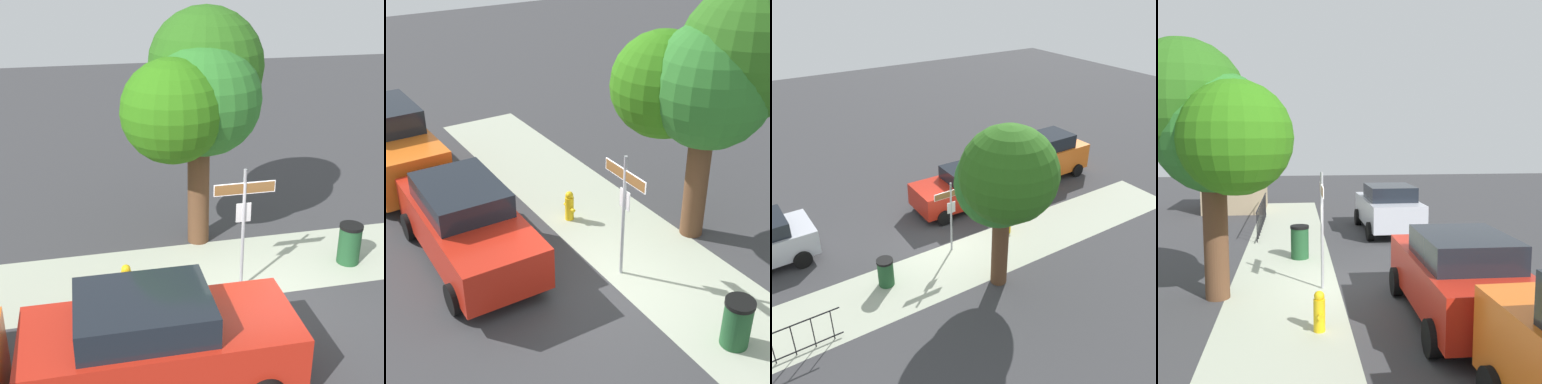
{
  "view_description": "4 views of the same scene",
  "coord_description": "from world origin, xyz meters",
  "views": [
    {
      "loc": [
        -3.34,
        -9.24,
        6.56
      ],
      "look_at": [
        -1.03,
        0.87,
        2.18
      ],
      "focal_mm": 50.64,
      "sensor_mm": 36.0,
      "label": 1
    },
    {
      "loc": [
        7.64,
        -5.49,
        7.3
      ],
      "look_at": [
        -0.99,
        -0.1,
        1.69
      ],
      "focal_mm": 51.75,
      "sensor_mm": 36.0,
      "label": 2
    },
    {
      "loc": [
        6.74,
        11.81,
        9.52
      ],
      "look_at": [
        -0.92,
        -0.13,
        1.93
      ],
      "focal_mm": 40.83,
      "sensor_mm": 36.0,
      "label": 3
    },
    {
      "loc": [
        -11.07,
        1.02,
        3.69
      ],
      "look_at": [
        0.24,
        -0.29,
        2.27
      ],
      "focal_mm": 44.86,
      "sensor_mm": 36.0,
      "label": 4
    }
  ],
  "objects": [
    {
      "name": "fire_hydrant",
      "position": [
        -2.51,
        0.6,
        0.38
      ],
      "size": [
        0.42,
        0.22,
        0.78
      ],
      "color": "yellow",
      "rests_on": "ground_plane"
    },
    {
      "name": "trash_bin",
      "position": [
        2.78,
        0.9,
        0.49
      ],
      "size": [
        0.55,
        0.55,
        0.98
      ],
      "color": "#1E4C28",
      "rests_on": "ground_plane"
    },
    {
      "name": "car_red",
      "position": [
        -2.29,
        -2.14,
        0.9
      ],
      "size": [
        4.51,
        2.13,
        1.78
      ],
      "rotation": [
        0.0,
        0.0,
        -0.02
      ],
      "color": "red",
      "rests_on": "ground_plane"
    },
    {
      "name": "sidewalk_strip",
      "position": [
        2.0,
        1.3,
        0.0
      ],
      "size": [
        24.0,
        2.6,
        0.0
      ],
      "primitive_type": "cube",
      "color": "#A6AD97",
      "rests_on": "ground_plane"
    },
    {
      "name": "ground_plane",
      "position": [
        0.0,
        0.0,
        0.0
      ],
      "size": [
        60.0,
        60.0,
        0.0
      ],
      "primitive_type": "plane",
      "color": "#38383A"
    },
    {
      "name": "street_sign",
      "position": [
        -0.04,
        0.4,
        1.86
      ],
      "size": [
        1.31,
        0.07,
        2.78
      ],
      "color": "#9EA0A5",
      "rests_on": "ground_plane"
    },
    {
      "name": "shade_tree",
      "position": [
        -0.44,
        2.87,
        3.88
      ],
      "size": [
        3.63,
        3.81,
        5.72
      ],
      "color": "brown",
      "rests_on": "ground_plane"
    }
  ]
}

